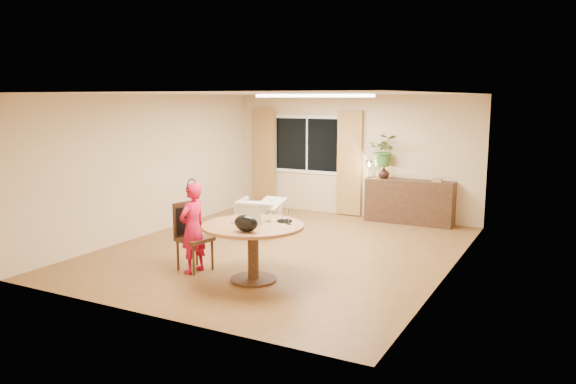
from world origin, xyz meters
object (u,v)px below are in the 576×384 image
object	(u,v)px
dining_table	(253,236)
child	(193,228)
armchair	(259,216)
dining_chair	(195,237)
sideboard	(409,202)

from	to	relation	value
dining_table	child	world-z (taller)	child
dining_table	child	xyz separation A→B (m)	(-0.98, -0.07, 0.03)
dining_table	child	distance (m)	0.98
armchair	dining_chair	bearing A→B (deg)	84.14
dining_table	armchair	size ratio (longest dim) A/B	1.91
armchair	sideboard	world-z (taller)	sideboard
dining_table	armchair	bearing A→B (deg)	119.00
dining_chair	armchair	distance (m)	2.40
child	sideboard	bearing A→B (deg)	163.36
child	sideboard	world-z (taller)	child
dining_table	child	bearing A→B (deg)	-175.84
child	armchair	size ratio (longest dim) A/B	1.79
dining_table	sideboard	bearing A→B (deg)	78.66
child	sideboard	size ratio (longest dim) A/B	0.75
child	armchair	distance (m)	2.51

